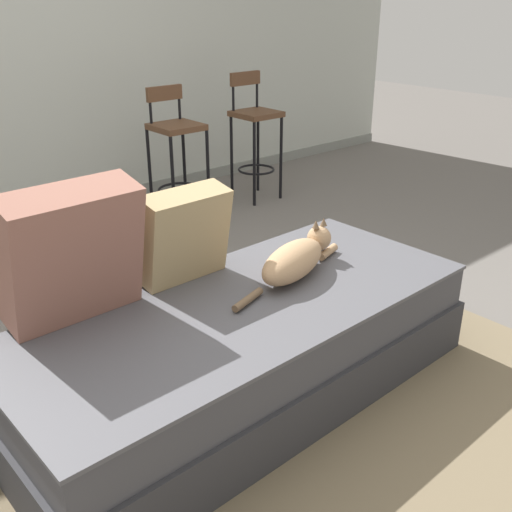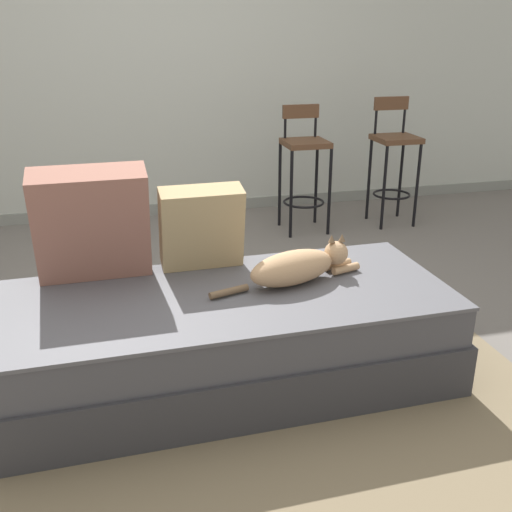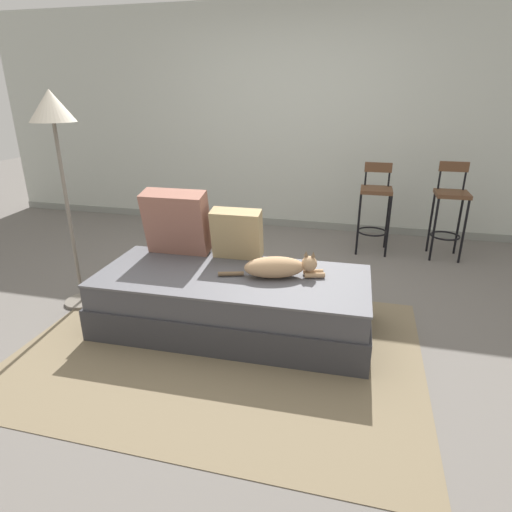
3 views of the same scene
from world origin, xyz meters
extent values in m
plane|color=#66605B|center=(0.00, 0.00, 0.00)|extent=(16.00, 16.00, 0.00)
cube|color=#B7BCB2|center=(0.00, 2.25, 1.30)|extent=(8.00, 0.10, 2.60)
cube|color=gray|center=(0.00, 2.20, 0.04)|extent=(8.00, 0.02, 0.09)
cube|color=#75664C|center=(0.00, -0.70, 0.00)|extent=(2.65, 1.94, 0.01)
cube|color=#353539|center=(0.00, -0.40, 0.12)|extent=(1.97, 0.88, 0.24)
cube|color=#47474C|center=(0.00, -0.40, 0.33)|extent=(1.92, 0.84, 0.19)
cube|color=#525257|center=(0.00, -0.40, 0.42)|extent=(1.94, 0.85, 0.02)
cube|color=#936051|center=(-0.54, -0.09, 0.68)|extent=(0.50, 0.29, 0.52)
cube|color=tan|center=(-0.06, -0.08, 0.62)|extent=(0.38, 0.21, 0.40)
ellipsoid|color=tan|center=(0.30, -0.37, 0.50)|extent=(0.45, 0.29, 0.15)
sphere|color=tan|center=(0.53, -0.30, 0.52)|extent=(0.11, 0.11, 0.11)
cone|color=brown|center=(0.51, -0.30, 0.59)|extent=(0.03, 0.03, 0.04)
cone|color=brown|center=(0.56, -0.30, 0.59)|extent=(0.03, 0.03, 0.04)
cylinder|color=tan|center=(0.57, -0.31, 0.45)|extent=(0.14, 0.08, 0.04)
cylinder|color=tan|center=(0.56, -0.26, 0.45)|extent=(0.14, 0.08, 0.04)
cylinder|color=brown|center=(0.00, -0.43, 0.44)|extent=(0.18, 0.08, 0.03)
cylinder|color=black|center=(0.83, 1.37, 0.33)|extent=(0.02, 0.02, 0.66)
cylinder|color=black|center=(1.13, 1.37, 0.33)|extent=(0.02, 0.02, 0.66)
cylinder|color=black|center=(0.83, 1.67, 0.33)|extent=(0.02, 0.02, 0.66)
cylinder|color=black|center=(1.13, 1.67, 0.33)|extent=(0.02, 0.02, 0.66)
torus|color=black|center=(0.98, 1.52, 0.22)|extent=(0.32, 0.32, 0.02)
cube|color=brown|center=(0.98, 1.52, 0.68)|extent=(0.32, 0.32, 0.04)
cylinder|color=black|center=(0.86, 1.65, 0.77)|extent=(0.02, 0.02, 0.23)
cylinder|color=black|center=(1.10, 1.65, 0.77)|extent=(0.02, 0.02, 0.23)
cube|color=brown|center=(0.98, 1.65, 0.89)|extent=(0.28, 0.03, 0.10)
cylinder|color=black|center=(1.58, 1.38, 0.33)|extent=(0.02, 0.02, 0.66)
cylinder|color=black|center=(1.86, 1.38, 0.33)|extent=(0.02, 0.02, 0.66)
cylinder|color=black|center=(1.58, 1.66, 0.33)|extent=(0.02, 0.02, 0.66)
cylinder|color=black|center=(1.86, 1.66, 0.33)|extent=(0.02, 0.02, 0.66)
torus|color=black|center=(1.72, 1.52, 0.23)|extent=(0.30, 0.30, 0.02)
cube|color=brown|center=(1.72, 1.52, 0.68)|extent=(0.32, 0.32, 0.04)
cylinder|color=black|center=(1.60, 1.65, 0.79)|extent=(0.02, 0.02, 0.27)
cylinder|color=black|center=(1.84, 1.65, 0.79)|extent=(0.02, 0.02, 0.27)
cube|color=brown|center=(1.72, 1.65, 0.93)|extent=(0.28, 0.03, 0.10)
camera|label=1|loc=(-1.32, -2.00, 1.54)|focal=42.00mm
camera|label=2|loc=(-0.45, -2.69, 1.50)|focal=42.00mm
camera|label=3|loc=(0.84, -3.05, 1.64)|focal=30.00mm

